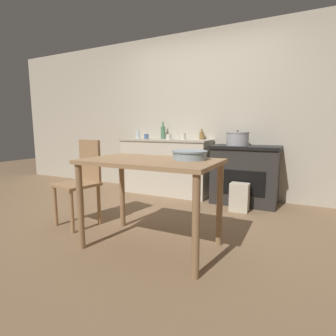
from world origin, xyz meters
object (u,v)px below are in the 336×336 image
object	(u,v)px
stove	(245,175)
bottle_left	(202,135)
cup_center_left	(183,136)
cup_center_right	(146,136)
bottle_mid_left	(138,135)
cup_center	(169,137)
chair	(82,179)
stock_pot	(238,139)
work_table	(151,173)
flour_sack	(239,197)
mixing_bowl_large	(190,155)
bottle_far_left	(163,132)

from	to	relation	value
stove	bottle_left	xyz separation A→B (m)	(-0.72, 0.17, 0.54)
cup_center_left	cup_center_right	world-z (taller)	cup_center_left
bottle_mid_left	cup_center_right	size ratio (longest dim) A/B	2.12
cup_center	chair	bearing A→B (deg)	-101.60
chair	stock_pot	world-z (taller)	stock_pot
stove	work_table	bearing A→B (deg)	-105.19
stock_pot	cup_center	xyz separation A→B (m)	(-1.04, -0.08, 0.01)
stove	flour_sack	size ratio (longest dim) A/B	2.50
stove	stock_pot	distance (m)	0.52
bottle_left	cup_center_right	world-z (taller)	bottle_left
cup_center_left	stove	bearing A→B (deg)	1.74
chair	flour_sack	xyz separation A→B (m)	(1.49, 1.22, -0.32)
bottle_left	cup_center	world-z (taller)	bottle_left
bottle_left	cup_center	size ratio (longest dim) A/B	1.85
stove	chair	distance (m)	2.20
stove	chair	xyz separation A→B (m)	(-1.47, -1.63, 0.09)
cup_center_left	cup_center	bearing A→B (deg)	-162.87
bottle_mid_left	cup_center_left	xyz separation A→B (m)	(0.88, -0.09, -0.02)
work_table	flour_sack	size ratio (longest dim) A/B	3.18
work_table	stock_pot	size ratio (longest dim) A/B	3.69
mixing_bowl_large	bottle_mid_left	world-z (taller)	bottle_mid_left
bottle_mid_left	bottle_left	bearing A→B (deg)	5.91
chair	bottle_left	distance (m)	2.01
mixing_bowl_large	cup_center_right	size ratio (longest dim) A/B	3.80
work_table	flour_sack	world-z (taller)	work_table
bottle_mid_left	cup_center_left	bearing A→B (deg)	-5.69
bottle_mid_left	stock_pot	bearing A→B (deg)	-2.61
cup_center_left	work_table	bearing A→B (deg)	-75.73
stock_pot	bottle_left	distance (m)	0.63
work_table	bottle_far_left	xyz separation A→B (m)	(-0.89, 1.95, 0.32)
mixing_bowl_large	cup_center	xyz separation A→B (m)	(-0.97, 1.57, 0.09)
stove	bottle_far_left	world-z (taller)	bottle_far_left
cup_center_left	chair	bearing A→B (deg)	-108.29
mixing_bowl_large	bottle_far_left	xyz separation A→B (m)	(-1.20, 1.81, 0.16)
bottle_left	flour_sack	bearing A→B (deg)	-38.77
flour_sack	cup_center_left	size ratio (longest dim) A/B	3.57
chair	cup_center	xyz separation A→B (m)	(0.32, 1.54, 0.43)
cup_center_left	bottle_left	bearing A→B (deg)	41.98
stove	cup_center	size ratio (longest dim) A/B	10.34
stove	flour_sack	distance (m)	0.47
stove	cup_center_left	distance (m)	1.08
stock_pot	mixing_bowl_large	size ratio (longest dim) A/B	1.02
flour_sack	stock_pot	xyz separation A→B (m)	(-0.13, 0.40, 0.73)
bottle_far_left	cup_center_left	xyz separation A→B (m)	(0.44, -0.18, -0.06)
stock_pot	bottle_left	size ratio (longest dim) A/B	1.93
bottle_left	cup_center_left	xyz separation A→B (m)	(-0.22, -0.20, -0.01)
bottle_far_left	bottle_mid_left	bearing A→B (deg)	-168.61
chair	cup_center_left	xyz separation A→B (m)	(0.53, 1.60, 0.44)
stock_pot	cup_center_right	size ratio (longest dim) A/B	3.89
cup_center_left	cup_center	size ratio (longest dim) A/B	1.16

